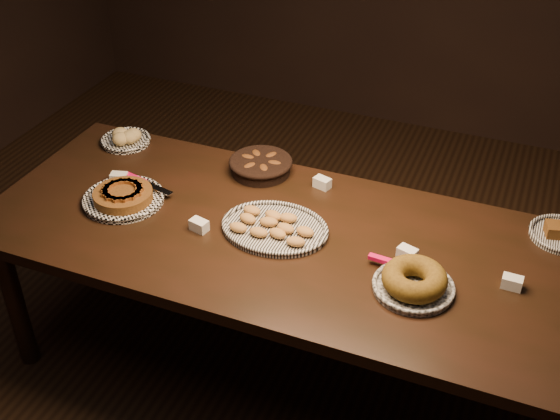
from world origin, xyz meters
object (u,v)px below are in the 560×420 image
at_px(buffet_table, 283,248).
at_px(madeleine_platter, 274,227).
at_px(apple_tart_plate, 123,197).
at_px(bundt_cake_plate, 414,281).

relative_size(buffet_table, madeleine_platter, 5.70).
relative_size(apple_tart_plate, madeleine_platter, 0.82).
height_order(buffet_table, madeleine_platter, madeleine_platter).
height_order(buffet_table, bundt_cake_plate, bundt_cake_plate).
distance_m(buffet_table, madeleine_platter, 0.10).
bearing_deg(bundt_cake_plate, apple_tart_plate, -166.64).
xyz_separation_m(madeleine_platter, bundt_cake_plate, (0.58, -0.13, 0.02)).
bearing_deg(buffet_table, apple_tart_plate, -176.47).
xyz_separation_m(buffet_table, bundt_cake_plate, (0.54, -0.13, 0.11)).
height_order(apple_tart_plate, madeleine_platter, apple_tart_plate).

